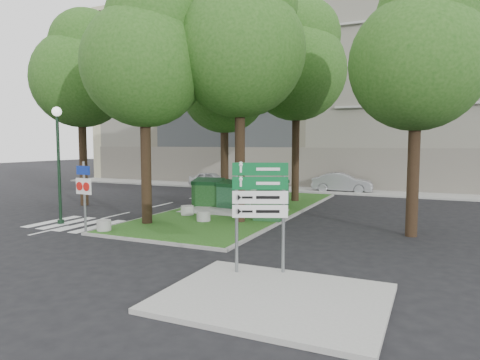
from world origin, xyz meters
The scene contains 26 objects.
ground centered at (0.00, 0.00, 0.00)m, with size 120.00×120.00×0.00m, color black.
median_island centered at (0.50, 8.00, 0.06)m, with size 6.00×16.00×0.12m, color #224714.
median_kerb centered at (0.50, 8.00, 0.05)m, with size 6.30×16.30×0.10m, color gray.
sidewalk_corner centered at (6.50, -3.50, 0.06)m, with size 5.00×4.00×0.12m, color #999993.
building_sidewalk centered at (0.00, 18.50, 0.06)m, with size 42.00×3.00×0.12m, color #999993.
zebra_crossing centered at (-3.75, 1.50, 0.01)m, with size 5.00×3.00×0.01m, color silver.
apartment_building centered at (0.00, 26.00, 8.00)m, with size 41.00×12.00×16.00m, color tan.
tree_median_near_left centered at (-1.41, 2.56, 7.32)m, with size 5.20×5.20×10.53m.
tree_median_near_right centered at (2.09, 4.56, 7.99)m, with size 5.60×5.60×11.46m.
tree_median_mid centered at (-0.91, 9.06, 6.98)m, with size 4.80×4.80×9.99m.
tree_median_far centered at (2.29, 12.06, 8.32)m, with size 5.80×5.80×11.93m.
tree_street_left centered at (-8.41, 6.06, 7.65)m, with size 5.40×5.40×11.00m.
tree_street_right centered at (9.09, 5.06, 6.98)m, with size 5.00×5.00×10.06m.
dumpster_a centered at (-1.58, 8.15, 0.85)m, with size 1.80×1.40×1.51m.
dumpster_b centered at (0.02, 8.03, 0.82)m, with size 1.70×1.29×1.46m.
dumpster_c centered at (1.62, 9.70, 0.81)m, with size 1.72×1.36×1.43m.
dumpster_d centered at (3.00, 5.37, 0.69)m, with size 1.41×1.11×1.19m.
bollard_left centered at (-2.09, 0.50, 0.32)m, with size 0.56×0.56×0.40m, color #999894.
bollard_right centered at (0.48, 3.94, 0.34)m, with size 0.61×0.61×0.43m, color gray.
bollard_mid centered at (-1.01, 5.00, 0.34)m, with size 0.61×0.61×0.44m, color #A5A5A0.
litter_bin centered at (2.49, 8.09, 0.52)m, with size 0.46×0.46×0.80m, color gold.
street_lamp centered at (-5.24, 1.26, 3.22)m, with size 0.41×0.41×5.13m.
traffic_sign_pole centered at (-2.72, 0.17, 1.83)m, with size 0.85×0.16×2.85m.
directional_sign centered at (5.56, -2.00, 2.07)m, with size 1.37×0.62×2.94m.
car_white centered at (-6.60, 17.78, 0.62)m, with size 1.46×3.63×1.24m, color silver.
car_silver centered at (3.72, 18.51, 0.70)m, with size 1.48×4.25×1.40m, color #929599.
Camera 1 is at (9.73, -12.42, 3.59)m, focal length 32.00 mm.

